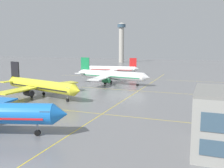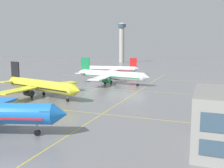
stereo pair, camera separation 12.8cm
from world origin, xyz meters
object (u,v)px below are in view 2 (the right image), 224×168
airliner_far_left_stand (113,69)px  control_tower (122,40)px  airliner_third_row (111,75)px  airliner_second_row (40,85)px

airliner_far_left_stand → control_tower: 116.00m
airliner_third_row → airliner_far_left_stand: (-12.39, 35.33, -0.55)m
airliner_far_left_stand → airliner_third_row: bearing=-70.7°
airliner_third_row → airliner_far_left_stand: size_ratio=1.15×
airliner_third_row → control_tower: 152.89m
airliner_second_row → airliner_far_left_stand: 72.24m
airliner_second_row → airliner_third_row: 38.77m
airliner_second_row → control_tower: 185.90m
airliner_second_row → airliner_third_row: airliner_third_row is taller
airliner_far_left_stand → airliner_second_row: bearing=-89.6°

